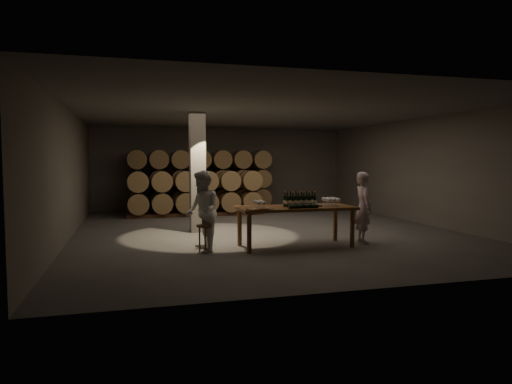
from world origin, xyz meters
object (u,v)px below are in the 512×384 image
object	(u,v)px
bottle_cluster	(300,201)
person_woman	(202,211)
notebook_near	(263,209)
stool	(205,230)
tasting_table	(295,211)
plate	(318,206)
person_man	(363,207)

from	to	relation	value
bottle_cluster	person_woman	distance (m)	2.20
notebook_near	person_woman	bearing A→B (deg)	177.44
stool	tasting_table	bearing A→B (deg)	1.89
bottle_cluster	stool	xyz separation A→B (m)	(-2.16, -0.07, -0.55)
bottle_cluster	plate	size ratio (longest dim) A/B	2.55
tasting_table	plate	size ratio (longest dim) A/B	9.01
plate	stool	world-z (taller)	plate
notebook_near	bottle_cluster	bearing A→B (deg)	36.33
tasting_table	person_woman	xyz separation A→B (m)	(-2.09, -0.03, 0.06)
notebook_near	person_man	size ratio (longest dim) A/B	0.16
stool	person_woman	xyz separation A→B (m)	(-0.04, 0.04, 0.39)
tasting_table	person_woman	bearing A→B (deg)	-179.29
bottle_cluster	person_man	bearing A→B (deg)	0.25
bottle_cluster	person_man	distance (m)	1.60
person_man	person_woman	world-z (taller)	person_woman
plate	tasting_table	bearing A→B (deg)	169.80
bottle_cluster	stool	distance (m)	2.23
plate	person_man	size ratio (longest dim) A/B	0.17
tasting_table	notebook_near	size ratio (longest dim) A/B	9.57
bottle_cluster	person_woman	xyz separation A→B (m)	(-2.20, -0.03, -0.16)
stool	plate	bearing A→B (deg)	-0.46
tasting_table	plate	world-z (taller)	plate
bottle_cluster	plate	bearing A→B (deg)	-13.03
bottle_cluster	person_woman	size ratio (longest dim) A/B	0.43
stool	person_woman	world-z (taller)	person_woman
person_man	plate	bearing A→B (deg)	102.64
plate	notebook_near	distance (m)	1.41
bottle_cluster	stool	bearing A→B (deg)	-178.17
notebook_near	person_man	bearing A→B (deg)	23.31
tasting_table	plate	distance (m)	0.51
tasting_table	notebook_near	world-z (taller)	notebook_near
plate	stool	bearing A→B (deg)	179.54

